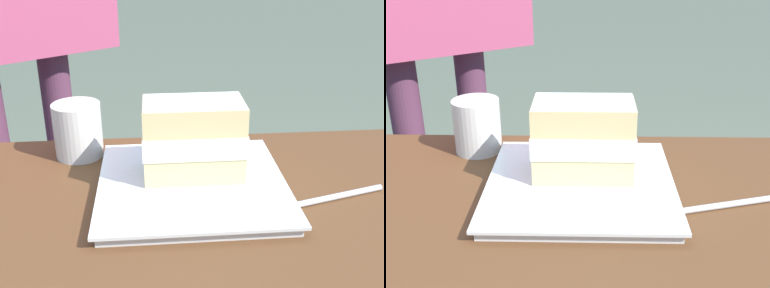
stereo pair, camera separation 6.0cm
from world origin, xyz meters
TOP-DOWN VIEW (x-y plane):
  - dessert_plate at (-0.01, 0.33)m, footprint 0.24×0.24m
  - cake_slice at (-0.01, 0.34)m, footprint 0.13×0.08m
  - dessert_fork at (0.15, 0.28)m, footprint 0.17×0.06m
  - coffee_cup at (-0.17, 0.45)m, footprint 0.07×0.07m

SIDE VIEW (x-z plane):
  - dessert_fork at x=0.15m, z-range 0.70..0.71m
  - dessert_plate at x=-0.01m, z-range 0.70..0.71m
  - coffee_cup at x=-0.17m, z-range 0.70..0.78m
  - cake_slice at x=-0.01m, z-range 0.71..0.82m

